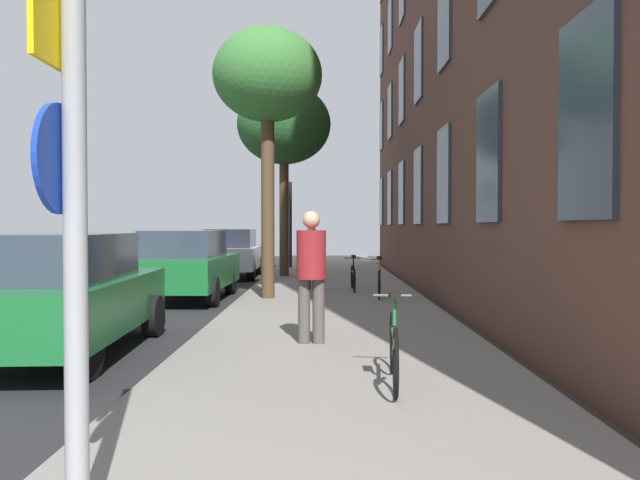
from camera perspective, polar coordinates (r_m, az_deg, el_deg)
The scene contains 15 objects.
ground_plane at distance 15.94m, azimuth -11.69°, elevation -4.99°, with size 41.80×41.80×0.00m, color #332D28.
road_asphalt at distance 16.51m, azimuth -18.86°, elevation -4.81°, with size 7.00×38.00×0.01m, color #232326.
sidewalk at distance 15.59m, azimuth 1.04°, elevation -4.89°, with size 4.20×38.00×0.12m, color gray.
sign_post at distance 3.45m, azimuth -21.64°, elevation 6.25°, with size 0.16×0.60×3.48m.
traffic_light at distance 24.60m, azimuth -2.94°, elevation 2.85°, with size 0.43×0.24×3.33m.
tree_near at distance 14.53m, azimuth -4.76°, elevation 14.31°, with size 2.44×2.44×6.02m.
tree_far at distance 20.69m, azimuth -3.27°, elevation 10.26°, with size 3.02×3.02×6.18m.
bicycle_0 at distance 6.54m, azimuth 6.69°, elevation -9.65°, with size 0.42×1.73×0.96m.
bicycle_1 at distance 14.43m, azimuth 5.38°, elevation -3.71°, with size 0.42×1.59×0.93m.
bicycle_2 at distance 15.81m, azimuth 3.01°, elevation -3.32°, with size 0.42×1.63×0.89m.
pedestrian_0 at distance 8.66m, azimuth -0.79°, elevation -2.53°, with size 0.45×0.45×1.82m.
pedestrian_1 at distance 16.14m, azimuth -0.78°, elevation -1.17°, with size 0.37×0.37×1.62m.
car_0 at distance 9.06m, azimuth -22.17°, elevation -4.46°, with size 1.97×4.43×1.62m.
car_1 at distance 14.95m, azimuth -12.02°, elevation -2.17°, with size 1.93×4.06×1.62m.
car_2 at distance 21.29m, azimuth -7.97°, elevation -1.15°, with size 1.83×4.12×1.62m.
Camera 1 is at (0.91, -0.50, 1.73)m, focal length 35.42 mm.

